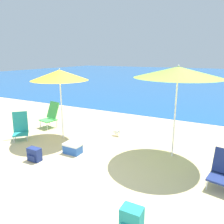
% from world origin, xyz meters
% --- Properties ---
extents(ground_plane, '(60.00, 60.00, 0.00)m').
position_xyz_m(ground_plane, '(0.00, 0.00, 0.00)').
color(ground_plane, '#D1BA89').
extents(sea_water, '(60.00, 40.00, 0.01)m').
position_xyz_m(sea_water, '(0.00, 25.75, 0.00)').
color(sea_water, '#1E5699').
rests_on(sea_water, ground).
extents(beach_umbrella_yellow, '(1.69, 1.69, 2.14)m').
position_xyz_m(beach_umbrella_yellow, '(-1.57, 2.17, 1.95)').
color(beach_umbrella_yellow, white).
rests_on(beach_umbrella_yellow, ground).
extents(beach_umbrella_lime, '(2.07, 2.07, 2.30)m').
position_xyz_m(beach_umbrella_lime, '(1.76, 2.43, 2.12)').
color(beach_umbrella_lime, white).
rests_on(beach_umbrella_lime, ground).
extents(beach_chair_teal, '(0.64, 0.65, 0.84)m').
position_xyz_m(beach_chair_teal, '(-2.66, 1.50, 0.39)').
color(beach_chair_teal, silver).
rests_on(beach_chair_teal, ground).
extents(beach_chair_green, '(0.61, 0.68, 0.89)m').
position_xyz_m(beach_chair_green, '(-2.66, 2.84, 0.45)').
color(beach_chair_green, silver).
rests_on(beach_chair_green, ground).
extents(beach_chair_navy, '(0.55, 0.63, 0.72)m').
position_xyz_m(beach_chair_navy, '(2.93, 1.55, 0.35)').
color(beach_chair_navy, silver).
rests_on(beach_chair_navy, ground).
extents(backpack_navy, '(0.34, 0.21, 0.33)m').
position_xyz_m(backpack_navy, '(-1.16, 0.62, 0.16)').
color(backpack_navy, navy).
rests_on(backpack_navy, ground).
extents(backpack_teal, '(0.31, 0.26, 0.40)m').
position_xyz_m(backpack_teal, '(1.81, -0.36, 0.20)').
color(backpack_teal, teal).
rests_on(backpack_teal, ground).
extents(cooler_box, '(0.47, 0.30, 0.27)m').
position_xyz_m(cooler_box, '(-0.60, 1.40, 0.14)').
color(cooler_box, '#2859B2').
rests_on(cooler_box, ground).
extents(seagull, '(0.27, 0.11, 0.23)m').
position_xyz_m(seagull, '(-0.14, 3.08, 0.14)').
color(seagull, gold).
rests_on(seagull, ground).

